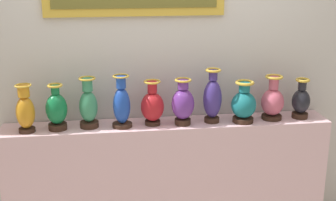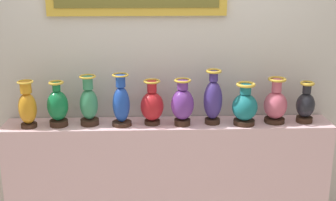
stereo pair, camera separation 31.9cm
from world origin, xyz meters
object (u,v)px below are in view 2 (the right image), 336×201
(vase_teal, at_px, (245,106))
(vase_onyx, at_px, (306,105))
(vase_violet, at_px, (182,104))
(vase_emerald, at_px, (58,106))
(vase_rose, at_px, (275,104))
(vase_indigo, at_px, (213,99))
(vase_crimson, at_px, (152,105))
(vase_amber, at_px, (27,107))
(vase_jade, at_px, (89,104))
(vase_sapphire, at_px, (121,104))

(vase_teal, bearing_deg, vase_onyx, 4.41)
(vase_violet, relative_size, vase_teal, 1.10)
(vase_emerald, bearing_deg, vase_rose, 0.52)
(vase_violet, height_order, vase_indigo, vase_indigo)
(vase_teal, bearing_deg, vase_emerald, 179.04)
(vase_emerald, relative_size, vase_crimson, 1.00)
(vase_amber, distance_m, vase_violet, 1.14)
(vase_jade, height_order, vase_rose, vase_jade)
(vase_amber, height_order, vase_jade, vase_jade)
(vase_onyx, bearing_deg, vase_sapphire, -179.15)
(vase_crimson, xyz_separation_m, vase_onyx, (1.16, 0.00, -0.01))
(vase_crimson, bearing_deg, vase_amber, -177.90)
(vase_jade, distance_m, vase_rose, 1.40)
(vase_sapphire, bearing_deg, vase_violet, -1.05)
(vase_emerald, xyz_separation_m, vase_onyx, (1.86, 0.01, -0.01))
(vase_amber, bearing_deg, vase_onyx, 1.02)
(vase_jade, distance_m, vase_teal, 1.16)
(vase_rose, bearing_deg, vase_sapphire, -178.89)
(vase_amber, bearing_deg, vase_jade, 5.33)
(vase_sapphire, bearing_deg, vase_teal, -0.98)
(vase_jade, height_order, vase_onyx, vase_jade)
(vase_violet, bearing_deg, vase_sapphire, 178.95)
(vase_violet, distance_m, vase_rose, 0.71)
(vase_sapphire, relative_size, vase_onyx, 1.24)
(vase_amber, bearing_deg, vase_crimson, 2.10)
(vase_emerald, bearing_deg, vase_jade, 4.38)
(vase_sapphire, relative_size, vase_teal, 1.22)
(vase_jade, distance_m, vase_crimson, 0.47)
(vase_crimson, distance_m, vase_onyx, 1.16)
(vase_indigo, bearing_deg, vase_amber, -178.68)
(vase_violet, distance_m, vase_onyx, 0.94)
(vase_emerald, xyz_separation_m, vase_rose, (1.63, 0.01, -0.01))
(vase_violet, bearing_deg, vase_onyx, 1.77)
(vase_crimson, height_order, vase_indigo, vase_indigo)
(vase_jade, height_order, vase_teal, vase_jade)
(vase_indigo, bearing_deg, vase_violet, -174.15)
(vase_emerald, bearing_deg, vase_teal, -0.96)
(vase_amber, relative_size, vase_rose, 1.01)
(vase_crimson, relative_size, vase_teal, 1.06)
(vase_violet, distance_m, vase_teal, 0.47)
(vase_sapphire, bearing_deg, vase_jade, 174.09)
(vase_jade, distance_m, vase_indigo, 0.93)
(vase_amber, xyz_separation_m, vase_indigo, (1.37, 0.03, 0.03))
(vase_onyx, bearing_deg, vase_violet, -178.23)
(vase_amber, bearing_deg, vase_emerald, 6.32)
(vase_emerald, bearing_deg, vase_violet, -0.99)
(vase_indigo, bearing_deg, vase_rose, 0.87)
(vase_crimson, distance_m, vase_rose, 0.93)
(vase_sapphire, bearing_deg, vase_indigo, 1.28)
(vase_indigo, xyz_separation_m, vase_teal, (0.24, -0.03, -0.05))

